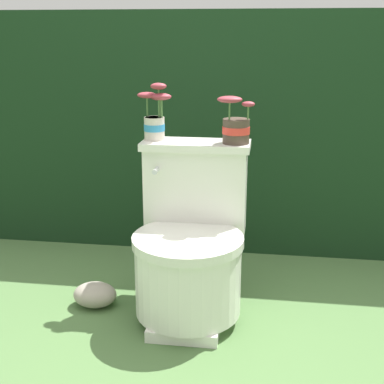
{
  "coord_description": "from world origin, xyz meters",
  "views": [
    {
      "loc": [
        0.25,
        -1.92,
        1.11
      ],
      "look_at": [
        -0.04,
        0.07,
        0.5
      ],
      "focal_mm": 50.0,
      "sensor_mm": 36.0,
      "label": 1
    }
  ],
  "objects_px": {
    "toilet": "(190,249)",
    "potted_plant_midleft": "(236,126)",
    "garden_stone": "(95,295)",
    "potted_plant_left": "(155,118)"
  },
  "relations": [
    {
      "from": "potted_plant_left",
      "to": "garden_stone",
      "type": "xyz_separation_m",
      "value": [
        -0.24,
        -0.17,
        -0.72
      ]
    },
    {
      "from": "potted_plant_left",
      "to": "toilet",
      "type": "bearing_deg",
      "value": -44.88
    },
    {
      "from": "toilet",
      "to": "potted_plant_midleft",
      "type": "xyz_separation_m",
      "value": [
        0.16,
        0.14,
        0.47
      ]
    },
    {
      "from": "toilet",
      "to": "potted_plant_midleft",
      "type": "relative_size",
      "value": 3.62
    },
    {
      "from": "toilet",
      "to": "garden_stone",
      "type": "relative_size",
      "value": 3.75
    },
    {
      "from": "potted_plant_midleft",
      "to": "toilet",
      "type": "bearing_deg",
      "value": -138.53
    },
    {
      "from": "toilet",
      "to": "garden_stone",
      "type": "bearing_deg",
      "value": -179.78
    },
    {
      "from": "toilet",
      "to": "potted_plant_midleft",
      "type": "distance_m",
      "value": 0.52
    },
    {
      "from": "potted_plant_midleft",
      "to": "garden_stone",
      "type": "xyz_separation_m",
      "value": [
        -0.57,
        -0.14,
        -0.7
      ]
    },
    {
      "from": "toilet",
      "to": "potted_plant_midleft",
      "type": "bearing_deg",
      "value": 41.47
    }
  ]
}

